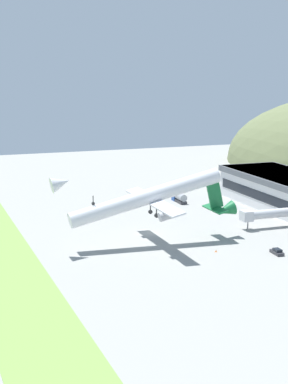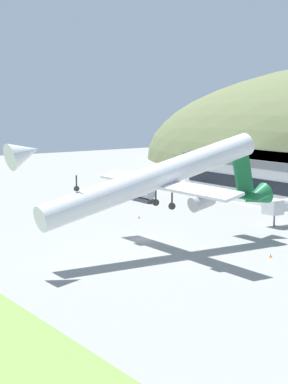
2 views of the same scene
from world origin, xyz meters
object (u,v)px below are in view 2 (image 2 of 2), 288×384
(fuel_truck, at_px, (142,195))
(traffic_cone_1, at_px, (139,217))
(traffic_cone_0, at_px, (271,256))
(service_car_2, at_px, (121,190))
(cargo_airplane, at_px, (159,179))

(fuel_truck, bearing_deg, traffic_cone_1, -36.30)
(traffic_cone_0, bearing_deg, fuel_truck, 165.73)
(traffic_cone_0, xyz_separation_m, traffic_cone_1, (-39.19, 1.56, 0.00))
(service_car_2, bearing_deg, fuel_truck, -13.92)
(cargo_airplane, distance_m, traffic_cone_1, 32.55)
(cargo_airplane, xyz_separation_m, traffic_cone_1, (-26.71, 14.40, -11.79))
(traffic_cone_0, bearing_deg, cargo_airplane, -134.20)
(service_car_2, height_order, traffic_cone_1, service_car_2)
(cargo_airplane, relative_size, fuel_truck, 5.97)
(cargo_airplane, relative_size, traffic_cone_0, 86.53)
(service_car_2, xyz_separation_m, traffic_cone_0, (72.10, -18.24, -0.34))
(traffic_cone_1, bearing_deg, service_car_2, 153.14)
(service_car_2, relative_size, traffic_cone_1, 6.77)
(traffic_cone_0, bearing_deg, traffic_cone_1, 177.71)
(cargo_airplane, distance_m, fuel_truck, 52.98)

